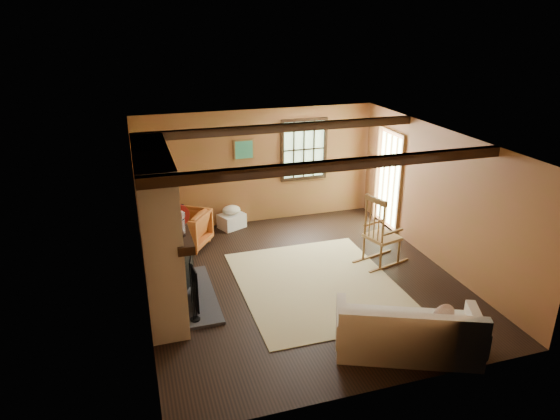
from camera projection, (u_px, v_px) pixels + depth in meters
name	position (u px, v px, depth m)	size (l,w,h in m)	color
ground	(301.00, 280.00, 8.36)	(5.50, 5.50, 0.00)	black
room_envelope	(311.00, 182.00, 8.05)	(5.02, 5.52, 2.44)	brown
fireplace	(160.00, 236.00, 7.34)	(1.02, 2.30, 2.40)	#96413A
rug	(317.00, 284.00, 8.23)	(2.50, 3.00, 0.01)	tan
rocking_chair	(380.00, 235.00, 8.76)	(1.02, 0.71, 1.28)	tan
sofa	(408.00, 335.00, 6.48)	(2.03, 1.49, 0.75)	white
firewood_pile	(163.00, 232.00, 9.90)	(0.73, 0.13, 0.26)	brown
laundry_basket	(232.00, 221.00, 10.38)	(0.50, 0.38, 0.30)	white
basket_pillow	(231.00, 210.00, 10.29)	(0.38, 0.30, 0.19)	white
armchair	(187.00, 229.00, 9.47)	(0.76, 0.78, 0.71)	#BF6026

